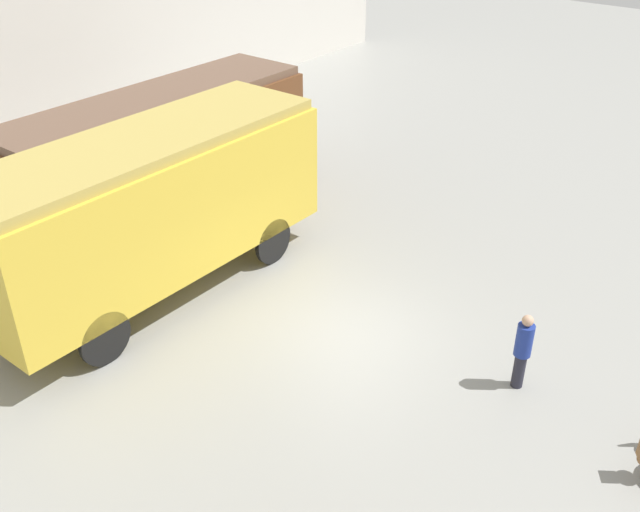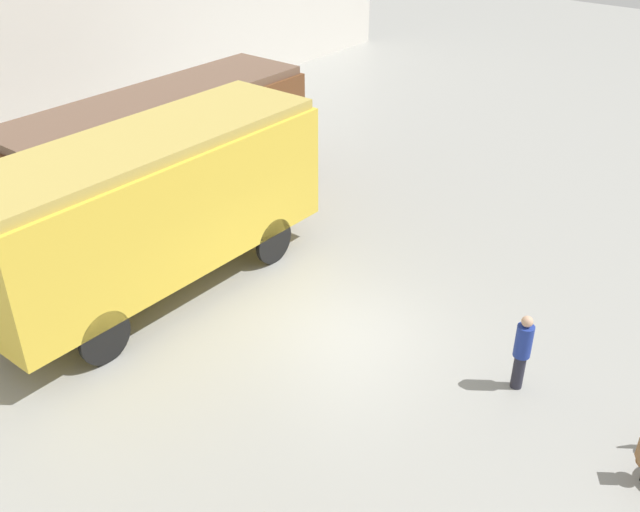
% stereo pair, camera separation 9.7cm
% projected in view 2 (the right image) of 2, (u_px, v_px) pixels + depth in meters
% --- Properties ---
extents(ground_plane, '(80.00, 80.00, 0.00)m').
position_uv_depth(ground_plane, '(350.00, 334.00, 16.00)').
color(ground_plane, gray).
extents(passenger_coach_wooden, '(9.63, 2.76, 3.45)m').
position_uv_depth(passenger_coach_wooden, '(162.00, 143.00, 20.52)').
color(passenger_coach_wooden, brown).
rests_on(passenger_coach_wooden, ground_plane).
extents(passenger_coach_vintage, '(8.81, 2.83, 3.95)m').
position_uv_depth(passenger_coach_vintage, '(152.00, 201.00, 16.51)').
color(passenger_coach_vintage, gold).
rests_on(passenger_coach_vintage, ground_plane).
extents(visitor_person, '(0.34, 0.34, 1.73)m').
position_uv_depth(visitor_person, '(522.00, 349.00, 14.01)').
color(visitor_person, '#262633').
rests_on(visitor_person, ground_plane).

